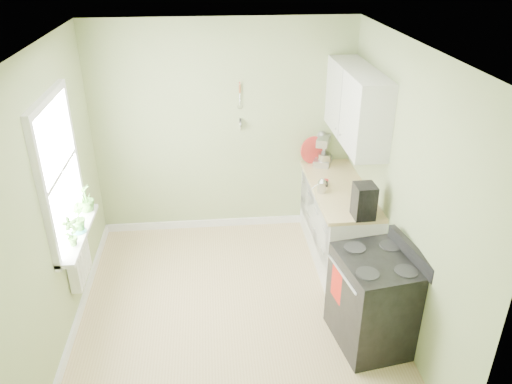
{
  "coord_description": "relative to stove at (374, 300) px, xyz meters",
  "views": [
    {
      "loc": [
        -0.18,
        -4.04,
        3.47
      ],
      "look_at": [
        0.27,
        0.55,
        1.12
      ],
      "focal_mm": 35.0,
      "sensor_mm": 36.0,
      "label": 1
    }
  ],
  "objects": [
    {
      "name": "coffee_maker",
      "position": [
        0.07,
        0.79,
        0.61
      ],
      "size": [
        0.21,
        0.23,
        0.36
      ],
      "color": "black",
      "rests_on": "countertop"
    },
    {
      "name": "stove",
      "position": [
        0.0,
        0.0,
        0.0
      ],
      "size": [
        0.77,
        0.85,
        1.05
      ],
      "color": "black",
      "rests_on": "floor"
    },
    {
      "name": "window",
      "position": [
        -2.86,
        0.79,
        1.08
      ],
      "size": [
        0.06,
        1.14,
        1.44
      ],
      "color": "white",
      "rests_on": "wall_left"
    },
    {
      "name": "kettle",
      "position": [
        -0.23,
        1.37,
        0.52
      ],
      "size": [
        0.17,
        0.1,
        0.17
      ],
      "color": "silver",
      "rests_on": "countertop"
    },
    {
      "name": "jar",
      "position": [
        -0.16,
        1.52,
        0.48
      ],
      "size": [
        0.08,
        0.08,
        0.08
      ],
      "color": "beige",
      "rests_on": "countertop"
    },
    {
      "name": "wall_utensils",
      "position": [
        -1.08,
        2.27,
        1.09
      ],
      "size": [
        0.02,
        0.14,
        0.58
      ],
      "color": "beige",
      "rests_on": "wall_back"
    },
    {
      "name": "plant_c",
      "position": [
        -2.78,
        1.22,
        0.58
      ],
      "size": [
        0.17,
        0.17,
        0.3
      ],
      "primitive_type": "imported",
      "rotation": [
        0.0,
        0.0,
        4.73
      ],
      "color": "#467E2D",
      "rests_on": "window_sill"
    },
    {
      "name": "window_sill",
      "position": [
        -2.79,
        0.79,
        0.41
      ],
      "size": [
        0.18,
        1.14,
        0.04
      ],
      "primitive_type": "cube",
      "color": "white",
      "rests_on": "wall_left"
    },
    {
      "name": "wall_right",
      "position": [
        0.33,
        0.49,
        0.88
      ],
      "size": [
        0.02,
        3.6,
        2.7
      ],
      "primitive_type": "cube",
      "color": "#A1B078",
      "rests_on": "floor"
    },
    {
      "name": "floor",
      "position": [
        -1.28,
        0.49,
        -0.48
      ],
      "size": [
        3.2,
        3.6,
        0.02
      ],
      "primitive_type": "cube",
      "color": "tan",
      "rests_on": "ground"
    },
    {
      "name": "plant_b",
      "position": [
        -2.78,
        0.83,
        0.57
      ],
      "size": [
        0.18,
        0.2,
        0.28
      ],
      "primitive_type": "imported",
      "rotation": [
        0.0,
        0.0,
        2.05
      ],
      "color": "#467E2D",
      "rests_on": "window_sill"
    },
    {
      "name": "upper_cabinets",
      "position": [
        0.15,
        1.59,
        1.38
      ],
      "size": [
        0.35,
        1.4,
        0.8
      ],
      "primitive_type": "cube",
      "color": "white",
      "rests_on": "wall_right"
    },
    {
      "name": "countertop",
      "position": [
        0.01,
        1.49,
        0.42
      ],
      "size": [
        0.64,
        1.6,
        0.04
      ],
      "primitive_type": "cube",
      "color": "beige",
      "rests_on": "base_cabinets"
    },
    {
      "name": "plant_a",
      "position": [
        -2.78,
        0.54,
        0.58
      ],
      "size": [
        0.19,
        0.18,
        0.3
      ],
      "primitive_type": "imported",
      "rotation": [
        0.0,
        0.0,
        0.61
      ],
      "color": "#467E2D",
      "rests_on": "window_sill"
    },
    {
      "name": "base_cabinets",
      "position": [
        0.02,
        1.49,
        -0.04
      ],
      "size": [
        0.6,
        1.6,
        0.87
      ],
      "primitive_type": "cube",
      "color": "white",
      "rests_on": "floor"
    },
    {
      "name": "red_tray",
      "position": [
        -0.16,
        2.21,
        0.61
      ],
      "size": [
        0.35,
        0.16,
        0.35
      ],
      "primitive_type": "cylinder",
      "rotation": [
        1.45,
        0.0,
        0.3
      ],
      "color": "red",
      "rests_on": "countertop"
    },
    {
      "name": "wall_left",
      "position": [
        -2.89,
        0.49,
        0.88
      ],
      "size": [
        0.02,
        3.6,
        2.7
      ],
      "primitive_type": "cube",
      "color": "#A1B078",
      "rests_on": "floor"
    },
    {
      "name": "stand_mixer",
      "position": [
        -0.04,
        2.17,
        0.61
      ],
      "size": [
        0.3,
        0.36,
        0.4
      ],
      "color": "#B2B2B7",
      "rests_on": "countertop"
    },
    {
      "name": "ceiling",
      "position": [
        -1.28,
        0.49,
        2.24
      ],
      "size": [
        3.2,
        3.6,
        0.02
      ],
      "primitive_type": "cube",
      "color": "white",
      "rests_on": "wall_back"
    },
    {
      "name": "wall_back",
      "position": [
        -1.28,
        2.3,
        0.88
      ],
      "size": [
        3.2,
        0.02,
        2.7
      ],
      "primitive_type": "cube",
      "color": "#A1B078",
      "rests_on": "floor"
    },
    {
      "name": "radiator",
      "position": [
        -2.82,
        0.74,
        0.08
      ],
      "size": [
        0.12,
        0.5,
        0.35
      ],
      "primitive_type": "cube",
      "color": "white",
      "rests_on": "wall_left"
    }
  ]
}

